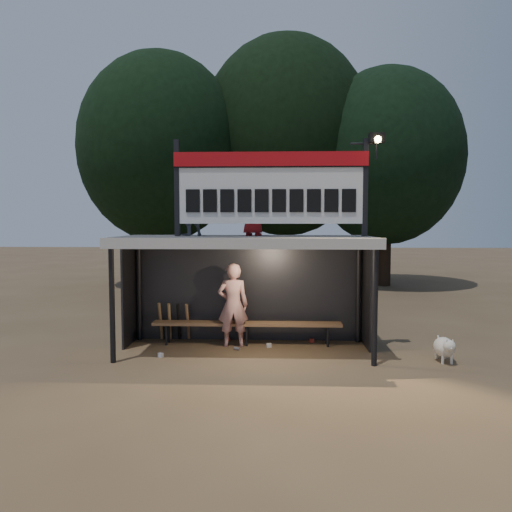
% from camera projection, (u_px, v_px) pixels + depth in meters
% --- Properties ---
extents(ground, '(80.00, 80.00, 0.00)m').
position_uv_depth(ground, '(245.00, 351.00, 10.04)').
color(ground, brown).
rests_on(ground, ground).
extents(player, '(0.67, 0.47, 1.75)m').
position_uv_depth(player, '(233.00, 305.00, 10.40)').
color(player, white).
rests_on(player, ground).
extents(child_a, '(0.69, 0.67, 1.12)m').
position_uv_depth(child_a, '(189.00, 208.00, 10.07)').
color(child_a, slate).
rests_on(child_a, dugout_shelter).
extents(child_b, '(0.62, 0.50, 1.10)m').
position_uv_depth(child_b, '(253.00, 209.00, 10.25)').
color(child_b, '#B11B1D').
rests_on(child_b, dugout_shelter).
extents(dugout_shelter, '(5.10, 2.08, 2.32)m').
position_uv_depth(dugout_shelter, '(246.00, 259.00, 10.16)').
color(dugout_shelter, '#37383A').
rests_on(dugout_shelter, ground).
extents(scoreboard_assembly, '(4.10, 0.27, 1.99)m').
position_uv_depth(scoreboard_assembly, '(273.00, 185.00, 9.78)').
color(scoreboard_assembly, black).
rests_on(scoreboard_assembly, dugout_shelter).
extents(bench, '(4.00, 0.35, 0.48)m').
position_uv_depth(bench, '(247.00, 324.00, 10.56)').
color(bench, '#8F6743').
rests_on(bench, ground).
extents(tree_left, '(6.46, 6.46, 9.27)m').
position_uv_depth(tree_left, '(161.00, 148.00, 19.79)').
color(tree_left, '#301E15').
rests_on(tree_left, ground).
extents(tree_mid, '(7.22, 7.22, 10.36)m').
position_uv_depth(tree_mid, '(286.00, 137.00, 21.03)').
color(tree_mid, '#312315').
rests_on(tree_mid, ground).
extents(tree_right, '(6.08, 6.08, 8.72)m').
position_uv_depth(tree_right, '(386.00, 157.00, 19.94)').
color(tree_right, black).
rests_on(tree_right, ground).
extents(dog, '(0.36, 0.81, 0.49)m').
position_uv_depth(dog, '(445.00, 347.00, 9.27)').
color(dog, white).
rests_on(dog, ground).
extents(bats, '(0.67, 0.35, 0.84)m').
position_uv_depth(bats, '(174.00, 321.00, 10.90)').
color(bats, olive).
rests_on(bats, ground).
extents(litter, '(3.11, 1.51, 0.08)m').
position_uv_depth(litter, '(243.00, 345.00, 10.36)').
color(litter, '#A2291B').
rests_on(litter, ground).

